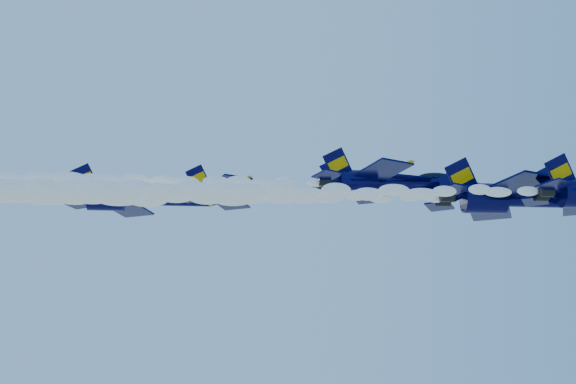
{
  "coord_description": "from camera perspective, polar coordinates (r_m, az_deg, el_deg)",
  "views": [
    {
      "loc": [
        -16.61,
        -71.77,
        130.23
      ],
      "look_at": [
        -11.41,
        3.62,
        154.95
      ],
      "focal_mm": 50.0,
      "sensor_mm": 36.0,
      "label": 1
    }
  ],
  "objects": [
    {
      "name": "smoke_trail_jet_second",
      "position": [
        73.72,
        -9.26,
        -0.24
      ],
      "size": [
        52.11,
        2.51,
        2.26
      ],
      "primitive_type": "ellipsoid",
      "color": "white"
    },
    {
      "name": "jet_second",
      "position": [
        78.31,
        16.34,
        -0.41
      ],
      "size": [
        18.54,
        15.21,
        6.89
      ],
      "color": "#030230"
    },
    {
      "name": "jet_third",
      "position": [
        78.84,
        7.42,
        0.65
      ],
      "size": [
        16.77,
        13.75,
        6.23
      ],
      "color": "#030230"
    },
    {
      "name": "smoke_trail_jet_lead",
      "position": [
        65.9,
        -4.22,
        0.14
      ],
      "size": [
        52.11,
        2.22,
        2.0
      ],
      "primitive_type": "ellipsoid",
      "color": "white"
    },
    {
      "name": "jet_fifth",
      "position": [
        94.85,
        -10.49,
        -0.39
      ],
      "size": [
        19.47,
        15.98,
        7.24
      ],
      "color": "#030230"
    },
    {
      "name": "smoke_trail_jet_third",
      "position": [
        79.26,
        -16.84,
        0.83
      ],
      "size": [
        52.11,
        2.27,
        2.04
      ],
      "primitive_type": "ellipsoid",
      "color": "white"
    },
    {
      "name": "jet_fourth",
      "position": [
        85.68,
        -3.18,
        -0.09
      ],
      "size": [
        14.94,
        12.26,
        5.55
      ],
      "color": "#030230"
    }
  ]
}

